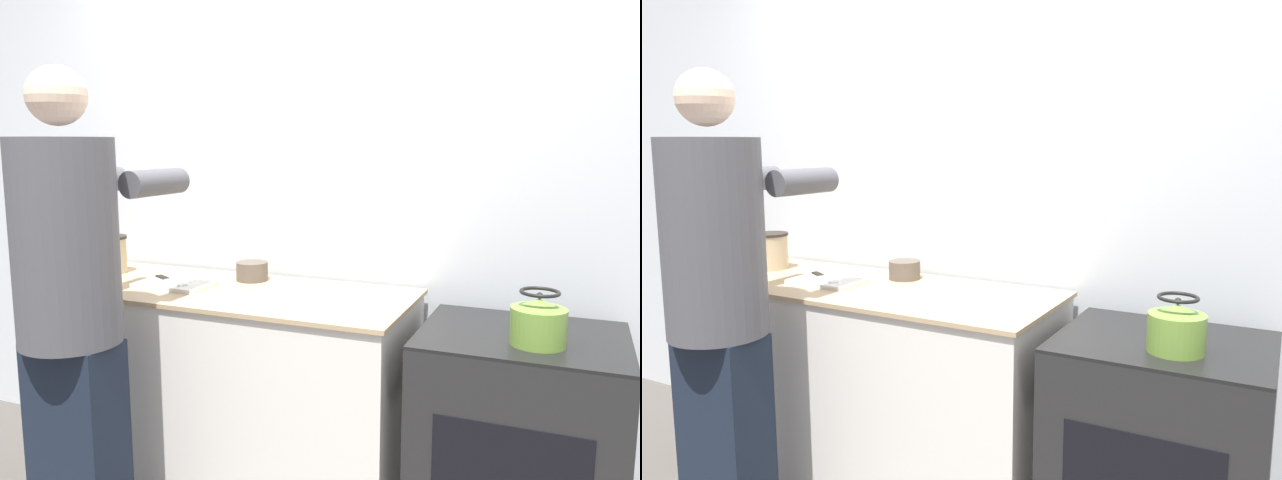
{
  "view_description": "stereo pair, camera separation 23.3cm",
  "coord_description": "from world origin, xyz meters",
  "views": [
    {
      "loc": [
        0.99,
        -1.91,
        1.55
      ],
      "look_at": [
        0.11,
        0.22,
        1.19
      ],
      "focal_mm": 35.0,
      "sensor_mm": 36.0,
      "label": 1
    },
    {
      "loc": [
        1.2,
        -1.81,
        1.55
      ],
      "look_at": [
        0.11,
        0.22,
        1.19
      ],
      "focal_mm": 35.0,
      "sensor_mm": 36.0,
      "label": 2
    }
  ],
  "objects": [
    {
      "name": "oven",
      "position": [
        0.84,
        0.29,
        0.44
      ],
      "size": [
        0.7,
        0.59,
        0.89
      ],
      "color": "black",
      "rests_on": "ground_plane"
    },
    {
      "name": "cutting_board",
      "position": [
        -0.58,
        0.26,
        0.95
      ],
      "size": [
        0.32,
        0.19,
        0.02
      ],
      "color": "silver",
      "rests_on": "counter"
    },
    {
      "name": "bowl_prep",
      "position": [
        -0.33,
        0.49,
        0.98
      ],
      "size": [
        0.14,
        0.14,
        0.08
      ],
      "color": "brown",
      "rests_on": "counter"
    },
    {
      "name": "kettle",
      "position": [
        0.9,
        0.19,
        0.96
      ],
      "size": [
        0.18,
        0.18,
        0.18
      ],
      "color": "olive",
      "rests_on": "oven"
    },
    {
      "name": "person",
      "position": [
        -0.62,
        -0.29,
        0.98
      ],
      "size": [
        0.4,
        0.64,
        1.8
      ],
      "color": "#17202E",
      "rests_on": "ground_plane"
    },
    {
      "name": "canister_jar",
      "position": [
        -1.03,
        0.38,
        1.03
      ],
      "size": [
        0.16,
        0.16,
        0.18
      ],
      "color": "tan",
      "rests_on": "counter"
    },
    {
      "name": "wall_back",
      "position": [
        0.0,
        0.68,
        1.3
      ],
      "size": [
        8.0,
        0.05,
        2.6
      ],
      "color": "silver",
      "rests_on": "ground_plane"
    },
    {
      "name": "knife",
      "position": [
        -0.62,
        0.27,
        0.96
      ],
      "size": [
        0.24,
        0.15,
        0.01
      ],
      "rotation": [
        0.0,
        0.0,
        -0.5
      ],
      "color": "silver",
      "rests_on": "cutting_board"
    },
    {
      "name": "counter",
      "position": [
        -0.39,
        0.31,
        0.47
      ],
      "size": [
        1.64,
        0.64,
        0.94
      ],
      "color": "silver",
      "rests_on": "ground_plane"
    }
  ]
}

